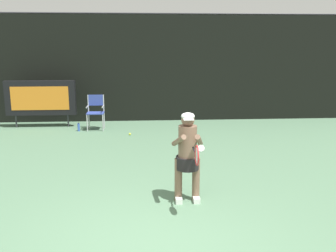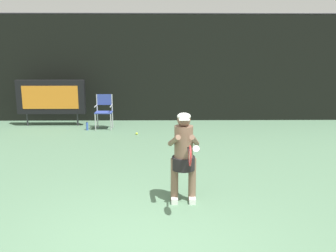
% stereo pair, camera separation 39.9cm
% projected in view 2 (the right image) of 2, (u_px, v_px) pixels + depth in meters
% --- Properties ---
extents(backdrop_screen, '(18.00, 0.12, 3.66)m').
position_uv_depth(backdrop_screen, '(155.00, 68.00, 12.90)').
color(backdrop_screen, black).
rests_on(backdrop_screen, ground).
extents(scoreboard, '(2.20, 0.21, 1.50)m').
position_uv_depth(scoreboard, '(51.00, 97.00, 12.18)').
color(scoreboard, black).
rests_on(scoreboard, ground).
extents(umpire_chair, '(0.52, 0.44, 1.08)m').
position_uv_depth(umpire_chair, '(104.00, 109.00, 11.82)').
color(umpire_chair, '#B7B7BC').
rests_on(umpire_chair, ground).
extents(water_bottle, '(0.07, 0.07, 0.27)m').
position_uv_depth(water_bottle, '(87.00, 126.00, 11.70)').
color(water_bottle, blue).
rests_on(water_bottle, ground).
extents(tennis_player, '(0.54, 0.62, 1.53)m').
position_uv_depth(tennis_player, '(184.00, 153.00, 6.25)').
color(tennis_player, white).
rests_on(tennis_player, ground).
extents(tennis_racket, '(0.03, 0.60, 0.31)m').
position_uv_depth(tennis_racket, '(190.00, 155.00, 5.57)').
color(tennis_racket, black).
extents(tennis_ball_loose, '(0.07, 0.07, 0.07)m').
position_uv_depth(tennis_ball_loose, '(194.00, 159.00, 8.69)').
color(tennis_ball_loose, '#CCDB3D').
rests_on(tennis_ball_loose, ground).
extents(tennis_ball_spare, '(0.07, 0.07, 0.07)m').
position_uv_depth(tennis_ball_spare, '(137.00, 134.00, 11.12)').
color(tennis_ball_spare, '#CCDB3D').
rests_on(tennis_ball_spare, ground).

